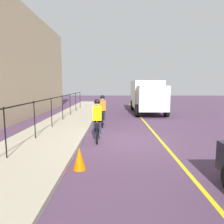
# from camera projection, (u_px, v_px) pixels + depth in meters

# --- Properties ---
(ground_plane) EXTENTS (80.00, 80.00, 0.00)m
(ground_plane) POSITION_uv_depth(u_px,v_px,m) (124.00, 141.00, 8.96)
(ground_plane) COLOR #4C354D
(lane_line_centre) EXTENTS (36.00, 0.12, 0.01)m
(lane_line_centre) POSITION_uv_depth(u_px,v_px,m) (161.00, 141.00, 8.94)
(lane_line_centre) COLOR yellow
(lane_line_centre) RESTS_ON ground
(sidewalk) EXTENTS (40.00, 3.20, 0.15)m
(sidewalk) POSITION_uv_depth(u_px,v_px,m) (46.00, 139.00, 8.97)
(sidewalk) COLOR #A79D88
(sidewalk) RESTS_ON ground
(iron_fence) EXTENTS (21.44, 0.04, 1.60)m
(iron_fence) POSITION_uv_depth(u_px,v_px,m) (44.00, 107.00, 9.80)
(iron_fence) COLOR black
(iron_fence) RESTS_ON sidewalk
(cyclist_lead) EXTENTS (1.71, 0.38, 1.83)m
(cyclist_lead) POSITION_uv_depth(u_px,v_px,m) (103.00, 111.00, 12.06)
(cyclist_lead) COLOR black
(cyclist_lead) RESTS_ON ground
(cyclist_follow) EXTENTS (1.71, 0.38, 1.83)m
(cyclist_follow) POSITION_uv_depth(u_px,v_px,m) (97.00, 120.00, 8.80)
(cyclist_follow) COLOR black
(cyclist_follow) RESTS_ON ground
(box_truck_background) EXTENTS (6.72, 2.57, 2.78)m
(box_truck_background) POSITION_uv_depth(u_px,v_px,m) (147.00, 95.00, 18.02)
(box_truck_background) COLOR silver
(box_truck_background) RESTS_ON ground
(traffic_cone_near) EXTENTS (0.36, 0.36, 0.65)m
(traffic_cone_near) POSITION_uv_depth(u_px,v_px,m) (98.00, 117.00, 13.59)
(traffic_cone_near) COLOR #E65C15
(traffic_cone_near) RESTS_ON ground
(traffic_cone_far) EXTENTS (0.36, 0.36, 0.64)m
(traffic_cone_far) POSITION_uv_depth(u_px,v_px,m) (79.00, 159.00, 5.87)
(traffic_cone_far) COLOR #FD6301
(traffic_cone_far) RESTS_ON ground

